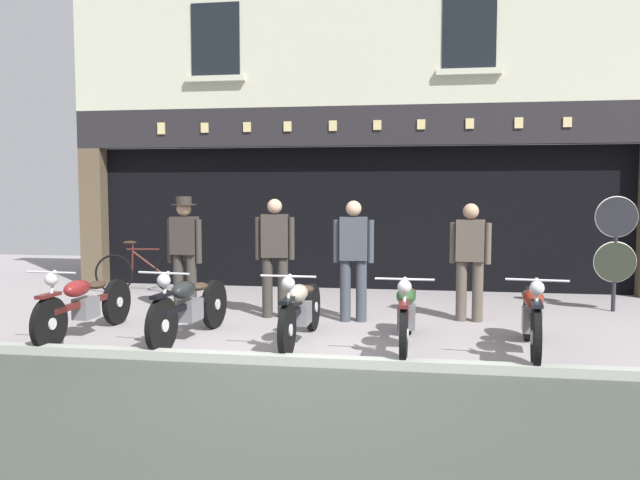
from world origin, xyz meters
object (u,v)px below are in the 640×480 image
object	(u,v)px
motorcycle_center_left	(189,306)
motorcycle_center	(301,309)
salesman_left	(185,247)
tyre_sign_pole	(616,241)
motorcycle_left	(84,304)
assistant_far_right	(470,256)
motorcycle_center_right	(406,312)
motorcycle_right	(532,316)
leaning_bicycle	(143,271)
advert_board_near	(230,196)
salesman_right	(353,255)
shopkeeper_center	(275,252)

from	to	relation	value
motorcycle_center_left	motorcycle_center	xyz separation A→B (m)	(1.36, 0.06, -0.01)
salesman_left	tyre_sign_pole	world-z (taller)	tyre_sign_pole
motorcycle_left	assistant_far_right	distance (m)	5.10
motorcycle_center_left	motorcycle_center_right	xyz separation A→B (m)	(2.60, 0.02, -0.01)
tyre_sign_pole	motorcycle_right	bearing A→B (deg)	-120.73
motorcycle_center_right	motorcycle_center	bearing A→B (deg)	-0.82
tyre_sign_pole	leaning_bicycle	xyz separation A→B (m)	(-7.75, 0.64, -0.69)
assistant_far_right	advert_board_near	distance (m)	5.14
motorcycle_right	leaning_bicycle	xyz separation A→B (m)	(-6.11, 3.40, -0.06)
salesman_left	salesman_right	bearing A→B (deg)	-179.12
salesman_right	assistant_far_right	size ratio (longest dim) A/B	1.02
shopkeeper_center	motorcycle_center_right	bearing A→B (deg)	132.78
shopkeeper_center	tyre_sign_pole	world-z (taller)	tyre_sign_pole
shopkeeper_center	leaning_bicycle	xyz separation A→B (m)	(-2.83, 1.85, -0.57)
motorcycle_right	tyre_sign_pole	size ratio (longest dim) A/B	1.15
motorcycle_center	salesman_left	world-z (taller)	salesman_left
assistant_far_right	motorcycle_left	bearing A→B (deg)	26.89
motorcycle_center_left	motorcycle_center_right	bearing A→B (deg)	-173.08
shopkeeper_center	motorcycle_center_left	bearing A→B (deg)	56.26
salesman_right	leaning_bicycle	distance (m)	4.46
motorcycle_right	shopkeeper_center	distance (m)	3.66
motorcycle_right	advert_board_near	size ratio (longest dim) A/B	2.08
tyre_sign_pole	advert_board_near	world-z (taller)	advert_board_near
assistant_far_right	leaning_bicycle	world-z (taller)	assistant_far_right
motorcycle_center	motorcycle_left	bearing A→B (deg)	3.86
motorcycle_center	advert_board_near	bearing A→B (deg)	-61.43
motorcycle_center_left	motorcycle_right	xyz separation A→B (m)	(3.99, -0.03, 0.01)
tyre_sign_pole	salesman_right	bearing A→B (deg)	-160.76
shopkeeper_center	tyre_sign_pole	distance (m)	5.06
motorcycle_right	shopkeeper_center	xyz separation A→B (m)	(-3.27, 1.55, 0.51)
shopkeeper_center	salesman_right	size ratio (longest dim) A/B	1.01
leaning_bicycle	advert_board_near	bearing A→B (deg)	120.63
salesman_left	advert_board_near	world-z (taller)	advert_board_near
salesman_left	motorcycle_center_right	bearing A→B (deg)	160.82
motorcycle_left	salesman_left	xyz separation A→B (m)	(0.64, 1.76, 0.55)
motorcycle_center_right	tyre_sign_pole	distance (m)	4.11
motorcycle_center_left	salesman_left	size ratio (longest dim) A/B	1.17
assistant_far_right	tyre_sign_pole	world-z (taller)	tyre_sign_pole
motorcycle_center	motorcycle_right	bearing A→B (deg)	-179.84
motorcycle_left	tyre_sign_pole	xyz separation A→B (m)	(6.98, 2.75, 0.64)
motorcycle_center_left	motorcycle_left	bearing A→B (deg)	7.28
advert_board_near	salesman_right	bearing A→B (deg)	-48.60
motorcycle_center	assistant_far_right	bearing A→B (deg)	-140.06
motorcycle_center_left	salesman_right	world-z (taller)	salesman_right
salesman_right	leaning_bicycle	size ratio (longest dim) A/B	0.97
tyre_sign_pole	advert_board_near	distance (m)	6.70
motorcycle_left	assistant_far_right	xyz separation A→B (m)	(4.79, 1.70, 0.49)
motorcycle_center_left	shopkeeper_center	distance (m)	1.76
motorcycle_center	motorcycle_right	size ratio (longest dim) A/B	1.00
motorcycle_right	assistant_far_right	distance (m)	1.85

